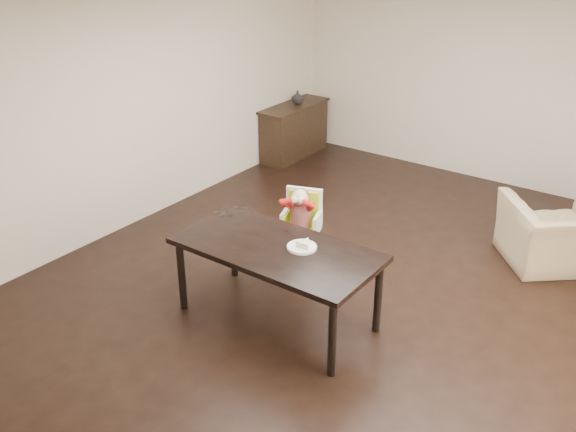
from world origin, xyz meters
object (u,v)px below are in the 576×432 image
(dining_table, at_px, (277,255))
(high_chair, at_px, (301,214))
(sideboard, at_px, (294,130))
(armchair, at_px, (563,223))

(dining_table, distance_m, high_chair, 0.84)
(high_chair, xyz_separation_m, sideboard, (-2.08, 2.81, -0.28))
(dining_table, distance_m, sideboard, 4.31)
(dining_table, xyz_separation_m, armchair, (1.77, 2.54, -0.20))
(high_chair, height_order, sideboard, high_chair)
(armchair, bearing_deg, high_chair, -0.07)
(armchair, relative_size, sideboard, 0.85)
(high_chair, distance_m, armchair, 2.72)
(dining_table, relative_size, armchair, 1.67)
(armchair, height_order, sideboard, armchair)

